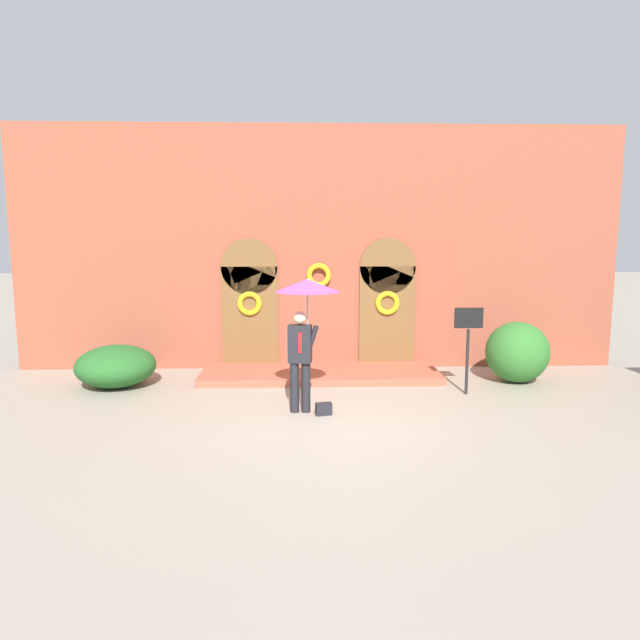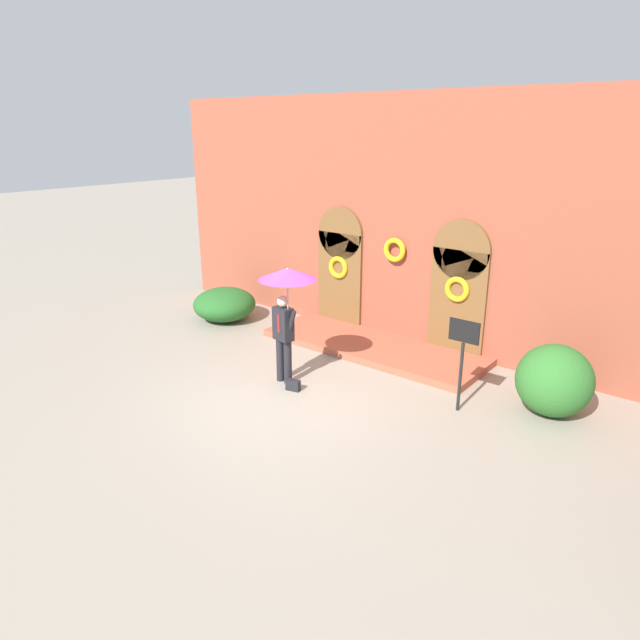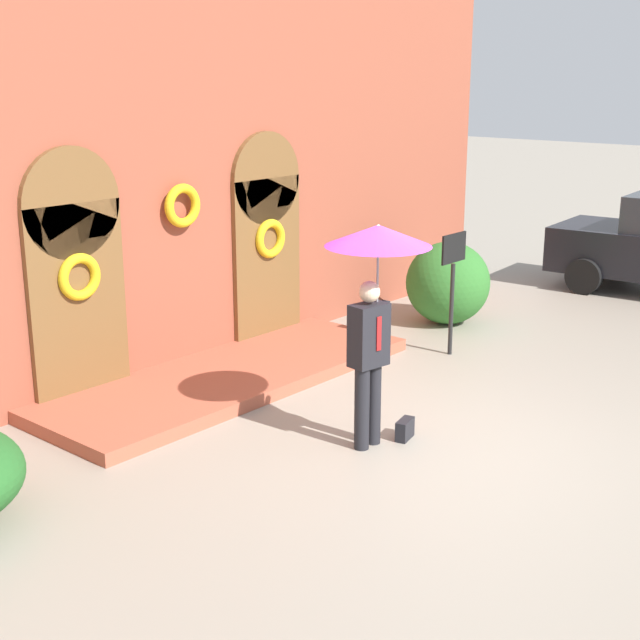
# 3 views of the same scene
# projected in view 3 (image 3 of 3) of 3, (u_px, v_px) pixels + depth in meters

# --- Properties ---
(ground_plane) EXTENTS (80.00, 80.00, 0.00)m
(ground_plane) POSITION_uv_depth(u_px,v_px,m) (430.00, 446.00, 9.49)
(ground_plane) COLOR gray
(building_facade) EXTENTS (14.00, 2.30, 5.60)m
(building_facade) POSITION_uv_depth(u_px,v_px,m) (165.00, 166.00, 11.37)
(building_facade) COLOR brown
(building_facade) RESTS_ON ground
(person_with_umbrella) EXTENTS (1.10, 1.10, 2.36)m
(person_with_umbrella) POSITION_uv_depth(u_px,v_px,m) (376.00, 269.00, 9.05)
(person_with_umbrella) COLOR black
(person_with_umbrella) RESTS_ON ground
(handbag) EXTENTS (0.30, 0.18, 0.22)m
(handbag) POSITION_uv_depth(u_px,v_px,m) (405.00, 429.00, 9.64)
(handbag) COLOR black
(handbag) RESTS_ON ground
(sign_post) EXTENTS (0.56, 0.06, 1.72)m
(sign_post) POSITION_uv_depth(u_px,v_px,m) (453.00, 274.00, 12.24)
(sign_post) COLOR black
(sign_post) RESTS_ON ground
(shrub_right) EXTENTS (1.32, 1.31, 1.29)m
(shrub_right) POSITION_uv_depth(u_px,v_px,m) (448.00, 283.00, 13.94)
(shrub_right) COLOR #2D6B28
(shrub_right) RESTS_ON ground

